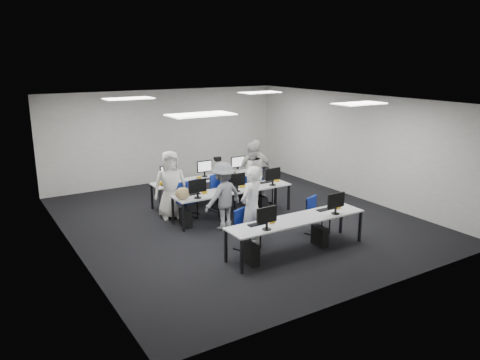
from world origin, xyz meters
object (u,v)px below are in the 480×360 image
student_0 (251,207)px  student_2 (171,185)px  chair_1 (317,222)px  student_1 (251,174)px  photographer (223,196)px  chair_5 (187,204)px  chair_6 (222,198)px  student_3 (255,171)px  chair_0 (247,237)px  desk_mid (233,191)px  chair_3 (222,200)px  desk_front (297,221)px  chair_2 (185,208)px  chair_7 (248,194)px  chair_4 (261,193)px

student_0 → student_2: bearing=-98.9°
chair_1 → student_1: (-0.08, 2.72, 0.60)m
photographer → chair_5: bearing=-90.1°
chair_5 → chair_6: chair_5 is taller
chair_5 → student_3: 2.24m
chair_0 → chair_5: 2.71m
desk_mid → chair_0: bearing=-113.0°
chair_6 → chair_3: bearing=-126.3°
chair_3 → student_3: 1.39m
chair_6 → desk_front: bearing=-101.1°
chair_2 → student_2: size_ratio=0.52×
student_0 → student_3: size_ratio=1.02×
desk_front → photographer: size_ratio=1.97×
chair_1 → photographer: photographer is taller
chair_1 → student_1: student_1 is taller
chair_2 → chair_3: bearing=-9.6°
chair_1 → chair_6: bearing=88.9°
desk_front → student_3: size_ratio=1.81×
chair_7 → student_1: size_ratio=0.47×
chair_1 → chair_3: size_ratio=0.88×
desk_front → student_3: (1.22, 3.45, 0.20)m
chair_5 → chair_6: (1.05, 0.03, -0.01)m
desk_mid → student_3: (1.22, 0.85, 0.20)m
chair_0 → student_3: bearing=32.2°
desk_front → chair_3: size_ratio=3.26×
desk_mid → chair_1: bearing=-62.6°
chair_1 → student_3: bearing=67.2°
chair_7 → student_0: (-1.65, -2.70, 0.64)m
chair_1 → student_0: student_0 is taller
student_1 → student_3: (0.24, 0.17, 0.01)m
chair_0 → student_3: student_3 is taller
chair_5 → student_2: student_2 is taller
student_1 → student_3: size_ratio=0.99×
chair_1 → student_0: (-1.73, 0.16, 0.63)m
student_2 → student_3: 2.60m
photographer → student_1: bearing=-154.4°
chair_4 → student_0: (-1.91, -2.45, 0.59)m
chair_2 → student_1: (2.08, 0.14, 0.59)m
student_3 → chair_2: bearing=-162.2°
desk_front → chair_0: size_ratio=3.68×
chair_1 → chair_2: size_ratio=0.95×
chair_0 → student_1: student_1 is taller
chair_1 → chair_6: chair_6 is taller
desk_mid → student_1: bearing=34.9°
desk_mid → chair_4: (1.24, 0.57, -0.37)m
student_2 → photographer: bearing=-45.9°
chair_0 → student_0: 0.65m
student_1 → chair_0: bearing=70.6°
desk_front → chair_3: bearing=90.3°
desk_front → student_0: 1.01m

